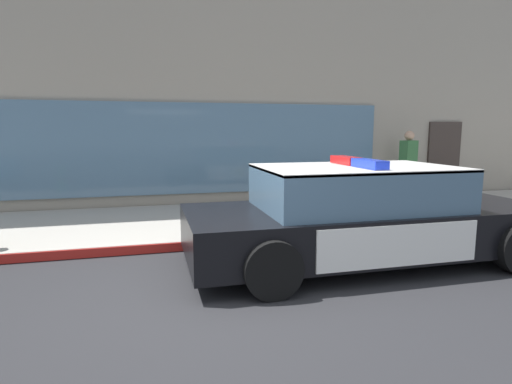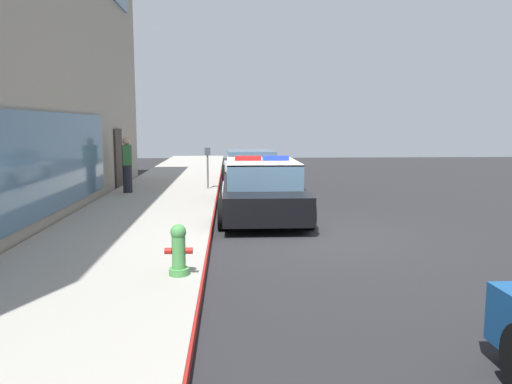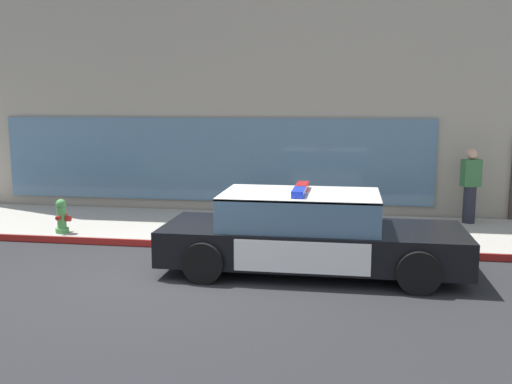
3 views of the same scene
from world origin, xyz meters
TOP-DOWN VIEW (x-y plane):
  - ground at (0.00, 0.00)m, footprint 48.00×48.00m
  - sidewalk at (0.00, 3.59)m, footprint 48.00×3.33m
  - curb_red_paint at (0.00, 1.91)m, footprint 28.80×0.04m
  - storefront_building at (1.77, 10.42)m, footprint 18.41×10.34m
  - police_cruiser at (2.37, 0.74)m, footprint 5.12×2.08m
  - pedestrian_on_sidewalk at (5.77, 4.68)m, footprint 0.46×0.36m

SIDE VIEW (x-z plane):
  - ground at x=0.00m, z-range 0.00..0.00m
  - sidewalk at x=0.00m, z-range 0.00..0.15m
  - curb_red_paint at x=0.00m, z-range 0.01..0.14m
  - police_cruiser at x=2.37m, z-range -0.07..1.43m
  - pedestrian_on_sidewalk at x=5.77m, z-range 0.16..1.87m
  - storefront_building at x=1.77m, z-range 0.00..9.50m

